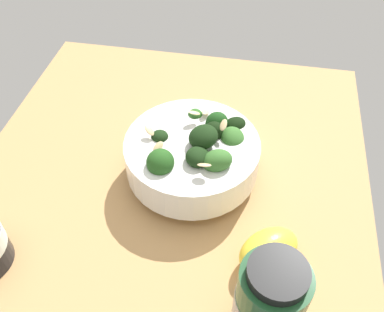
{
  "coord_description": "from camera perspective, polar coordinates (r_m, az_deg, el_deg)",
  "views": [
    {
      "loc": [
        -10.64,
        42.27,
        47.55
      ],
      "look_at": [
        -3.27,
        1.98,
        4.0
      ],
      "focal_mm": 39.68,
      "sensor_mm": 36.0,
      "label": 1
    }
  ],
  "objects": [
    {
      "name": "ground_plane",
      "position": [
        0.66,
        -2.48,
        -2.03
      ],
      "size": [
        57.99,
        57.99,
        4.22
      ],
      "primitive_type": "cube",
      "color": "tan"
    },
    {
      "name": "bowl_of_broccoli",
      "position": [
        0.59,
        0.19,
        0.26
      ],
      "size": [
        18.79,
        18.79,
        10.27
      ],
      "color": "white",
      "rests_on": "ground_plane"
    },
    {
      "name": "lemon_wedge",
      "position": [
        0.53,
        10.24,
        -12.37
      ],
      "size": [
        9.31,
        8.98,
        5.12
      ],
      "primitive_type": "ellipsoid",
      "rotation": [
        0.0,
        0.0,
        3.84
      ],
      "color": "yellow",
      "rests_on": "ground_plane"
    },
    {
      "name": "bottle_short",
      "position": [
        0.46,
        10.27,
        -19.03
      ],
      "size": [
        7.18,
        7.18,
        12.96
      ],
      "color": "#194723",
      "rests_on": "ground_plane"
    }
  ]
}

